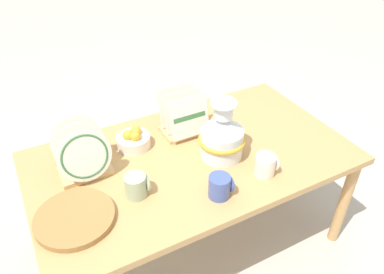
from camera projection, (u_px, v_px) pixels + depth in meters
The scene contains 10 objects.
ground_plane at pixel (192, 237), 2.16m from camera, with size 14.00×14.00×0.00m, color #B2ADA3.
display_table at pixel (192, 165), 1.83m from camera, with size 1.53×0.86×0.61m.
ceramic_vase at pixel (222, 135), 1.74m from camera, with size 0.22×0.22×0.30m.
dish_rack_round_plates at pixel (83, 157), 1.64m from camera, with size 0.23×0.20×0.25m.
dish_rack_square_plates at pixel (183, 120), 1.92m from camera, with size 0.23×0.19×0.23m.
wicker_charger_stack at pixel (75, 218), 1.46m from camera, with size 0.31×0.31×0.03m.
mug_cream_glaze at pixel (266, 165), 1.66m from camera, with size 0.10×0.09×0.10m.
mug_cobalt_glaze at pixel (220, 186), 1.55m from camera, with size 0.10×0.09×0.10m.
mug_sage_glaze at pixel (137, 185), 1.56m from camera, with size 0.10×0.09×0.10m.
fruit_bowl at pixel (133, 140), 1.84m from camera, with size 0.17×0.17×0.10m.
Camera 1 is at (-0.66, -1.24, 1.74)m, focal length 35.00 mm.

